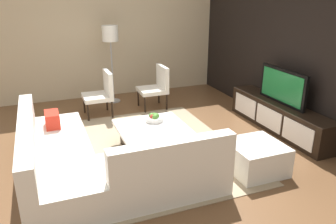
{
  "coord_description": "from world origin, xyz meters",
  "views": [
    {
      "loc": [
        4.36,
        -1.38,
        2.34
      ],
      "look_at": [
        -0.23,
        0.42,
        0.52
      ],
      "focal_mm": 35.83,
      "sensor_mm": 36.0,
      "label": 1
    }
  ],
  "objects_px": {
    "sectional_couch": "(93,162)",
    "floor_lamp": "(110,38)",
    "media_console": "(279,117)",
    "ottoman": "(255,157)",
    "accent_chair_far": "(157,85)",
    "television": "(282,86)",
    "fruit_bowl": "(154,118)",
    "accent_chair_near": "(102,91)",
    "coffee_table": "(152,137)"
  },
  "relations": [
    {
      "from": "sectional_couch",
      "to": "floor_lamp",
      "type": "height_order",
      "value": "floor_lamp"
    },
    {
      "from": "media_console",
      "to": "ottoman",
      "type": "height_order",
      "value": "media_console"
    },
    {
      "from": "floor_lamp",
      "to": "ottoman",
      "type": "height_order",
      "value": "floor_lamp"
    },
    {
      "from": "floor_lamp",
      "to": "accent_chair_far",
      "type": "height_order",
      "value": "floor_lamp"
    },
    {
      "from": "television",
      "to": "fruit_bowl",
      "type": "xyz_separation_m",
      "value": [
        -0.28,
        -2.2,
        -0.36
      ]
    },
    {
      "from": "accent_chair_near",
      "to": "ottoman",
      "type": "height_order",
      "value": "accent_chair_near"
    },
    {
      "from": "sectional_couch",
      "to": "ottoman",
      "type": "xyz_separation_m",
      "value": [
        0.52,
        2.08,
        -0.08
      ]
    },
    {
      "from": "accent_chair_near",
      "to": "ottoman",
      "type": "xyz_separation_m",
      "value": [
        2.91,
        1.5,
        -0.29
      ]
    },
    {
      "from": "media_console",
      "to": "floor_lamp",
      "type": "bearing_deg",
      "value": -138.41
    },
    {
      "from": "fruit_bowl",
      "to": "sectional_couch",
      "type": "bearing_deg",
      "value": -53.97
    },
    {
      "from": "coffee_table",
      "to": "sectional_couch",
      "type": "bearing_deg",
      "value": -58.19
    },
    {
      "from": "media_console",
      "to": "fruit_bowl",
      "type": "relative_size",
      "value": 8.24
    },
    {
      "from": "television",
      "to": "coffee_table",
      "type": "bearing_deg",
      "value": -92.49
    },
    {
      "from": "ottoman",
      "to": "fruit_bowl",
      "type": "distance_m",
      "value": 1.66
    },
    {
      "from": "floor_lamp",
      "to": "ottoman",
      "type": "bearing_deg",
      "value": 16.93
    },
    {
      "from": "ottoman",
      "to": "television",
      "type": "bearing_deg",
      "value": 130.59
    },
    {
      "from": "accent_chair_near",
      "to": "accent_chair_far",
      "type": "bearing_deg",
      "value": 100.19
    },
    {
      "from": "accent_chair_near",
      "to": "sectional_couch",
      "type": "bearing_deg",
      "value": -5.55
    },
    {
      "from": "ottoman",
      "to": "floor_lamp",
      "type": "bearing_deg",
      "value": -163.07
    },
    {
      "from": "coffee_table",
      "to": "accent_chair_far",
      "type": "distance_m",
      "value": 1.97
    },
    {
      "from": "sectional_couch",
      "to": "floor_lamp",
      "type": "bearing_deg",
      "value": 162.95
    },
    {
      "from": "coffee_table",
      "to": "fruit_bowl",
      "type": "height_order",
      "value": "fruit_bowl"
    },
    {
      "from": "accent_chair_near",
      "to": "ottoman",
      "type": "distance_m",
      "value": 3.29
    },
    {
      "from": "sectional_couch",
      "to": "fruit_bowl",
      "type": "xyz_separation_m",
      "value": [
        -0.8,
        1.1,
        0.15
      ]
    },
    {
      "from": "sectional_couch",
      "to": "accent_chair_far",
      "type": "distance_m",
      "value": 2.98
    },
    {
      "from": "sectional_couch",
      "to": "ottoman",
      "type": "bearing_deg",
      "value": 75.9
    },
    {
      "from": "television",
      "to": "sectional_couch",
      "type": "xyz_separation_m",
      "value": [
        0.52,
        -3.29,
        -0.52
      ]
    },
    {
      "from": "sectional_couch",
      "to": "ottoman",
      "type": "distance_m",
      "value": 2.15
    },
    {
      "from": "television",
      "to": "fruit_bowl",
      "type": "bearing_deg",
      "value": -97.23
    },
    {
      "from": "floor_lamp",
      "to": "ottoman",
      "type": "distance_m",
      "value": 4.01
    },
    {
      "from": "ottoman",
      "to": "media_console",
      "type": "bearing_deg",
      "value": 130.6
    },
    {
      "from": "fruit_bowl",
      "to": "accent_chair_far",
      "type": "distance_m",
      "value": 1.75
    },
    {
      "from": "coffee_table",
      "to": "ottoman",
      "type": "relative_size",
      "value": 1.47
    },
    {
      "from": "sectional_couch",
      "to": "accent_chair_far",
      "type": "xyz_separation_m",
      "value": [
        -2.43,
        1.72,
        0.21
      ]
    },
    {
      "from": "accent_chair_near",
      "to": "accent_chair_far",
      "type": "xyz_separation_m",
      "value": [
        -0.04,
        1.13,
        -0.0
      ]
    },
    {
      "from": "accent_chair_far",
      "to": "fruit_bowl",
      "type": "bearing_deg",
      "value": -12.94
    },
    {
      "from": "accent_chair_near",
      "to": "fruit_bowl",
      "type": "xyz_separation_m",
      "value": [
        1.59,
        0.51,
        -0.05
      ]
    },
    {
      "from": "accent_chair_near",
      "to": "floor_lamp",
      "type": "bearing_deg",
      "value": 161.32
    },
    {
      "from": "accent_chair_near",
      "to": "fruit_bowl",
      "type": "relative_size",
      "value": 3.11
    },
    {
      "from": "sectional_couch",
      "to": "fruit_bowl",
      "type": "relative_size",
      "value": 8.85
    },
    {
      "from": "sectional_couch",
      "to": "accent_chair_near",
      "type": "height_order",
      "value": "accent_chair_near"
    },
    {
      "from": "ottoman",
      "to": "accent_chair_far",
      "type": "relative_size",
      "value": 0.8
    },
    {
      "from": "sectional_couch",
      "to": "floor_lamp",
      "type": "xyz_separation_m",
      "value": [
        -3.14,
        0.96,
        1.1
      ]
    },
    {
      "from": "television",
      "to": "ottoman",
      "type": "relative_size",
      "value": 1.57
    },
    {
      "from": "ottoman",
      "to": "sectional_couch",
      "type": "bearing_deg",
      "value": -104.1
    },
    {
      "from": "coffee_table",
      "to": "accent_chair_far",
      "type": "bearing_deg",
      "value": 158.33
    },
    {
      "from": "media_console",
      "to": "sectional_couch",
      "type": "distance_m",
      "value": 3.33
    },
    {
      "from": "media_console",
      "to": "accent_chair_far",
      "type": "bearing_deg",
      "value": -140.53
    },
    {
      "from": "media_console",
      "to": "sectional_couch",
      "type": "relative_size",
      "value": 0.93
    },
    {
      "from": "media_console",
      "to": "accent_chair_far",
      "type": "distance_m",
      "value": 2.49
    }
  ]
}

